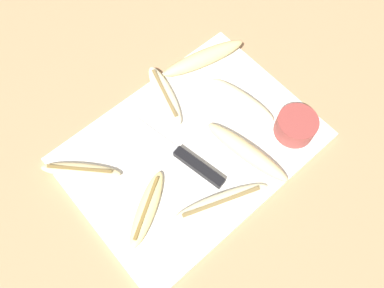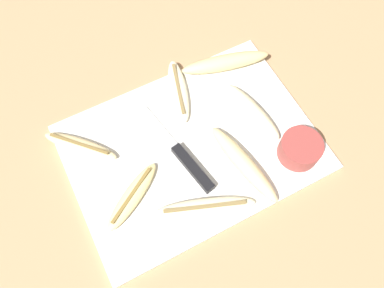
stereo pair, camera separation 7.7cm
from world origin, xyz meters
The scene contains 11 objects.
ground_plane centered at (0.00, 0.00, 0.00)m, with size 4.00×4.00×0.00m, color tan.
cutting_board centered at (0.00, 0.00, 0.01)m, with size 0.50×0.36×0.01m.
knife centered at (-0.03, -0.03, 0.02)m, with size 0.06×0.24×0.02m.
banana_spotted_left centered at (0.16, 0.14, 0.03)m, with size 0.21×0.09×0.03m.
banana_golden_short centered at (-0.15, -0.05, 0.02)m, with size 0.15×0.11×0.02m.
banana_cream_curved centered at (0.15, 0.01, 0.03)m, with size 0.06×0.17×0.03m.
banana_pale_long centered at (-0.04, -0.13, 0.02)m, with size 0.20×0.11×0.02m.
banana_ripe_center centered at (-0.21, 0.10, 0.02)m, with size 0.14×0.14×0.02m.
banana_mellow_near centered at (0.07, -0.09, 0.03)m, with size 0.07×0.20×0.03m.
banana_bright_far centered at (0.03, 0.13, 0.02)m, with size 0.08×0.17×0.02m.
prep_bowl centered at (0.18, -0.11, 0.03)m, with size 0.08×0.08×0.05m.
Camera 2 is at (-0.15, -0.28, 0.72)m, focal length 35.00 mm.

